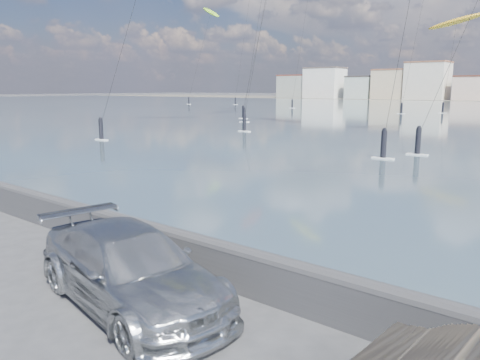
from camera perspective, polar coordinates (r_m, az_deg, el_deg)
ground at (r=10.47m, az=-18.93°, el=-14.60°), size 700.00×700.00×0.00m
seawall at (r=11.76m, az=-7.87°, el=-8.13°), size 400.00×0.36×1.08m
car_silver at (r=10.04m, az=-13.25°, el=-10.42°), size 5.84×3.23×1.60m
kitesurfer_12 at (r=100.26m, az=24.93°, el=17.07°), size 10.54×9.94×18.44m
kitesurfer_13 at (r=146.27m, az=-3.60°, el=19.63°), size 9.53×15.19×28.79m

